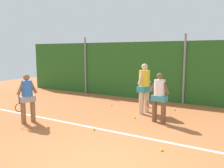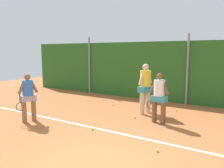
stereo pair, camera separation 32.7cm
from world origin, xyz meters
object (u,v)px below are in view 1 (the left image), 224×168
Objects in this scene: player_backcourt_far at (144,86)px; tennis_ball_5 at (135,117)px; player_midcourt at (159,95)px; tennis_ball_6 at (111,105)px; player_foreground_near at (27,96)px; tennis_ball_9 at (94,129)px; tennis_ball_4 at (162,150)px; tennis_ball_1 at (175,110)px; tennis_ball_0 at (92,96)px.

player_backcourt_far reaches higher than tennis_ball_5.
tennis_ball_5 is (-0.02, -0.81, -1.02)m from player_backcourt_far.
player_midcourt is 2.95m from tennis_ball_6.
player_foreground_near is 3.71m from tennis_ball_6.
tennis_ball_5 and tennis_ball_9 have the same top height.
tennis_ball_4 is 2.72m from tennis_ball_5.
tennis_ball_1 is 1.00× the size of tennis_ball_5.
player_backcourt_far is 2.80m from tennis_ball_9.
player_backcourt_far is 28.51× the size of tennis_ball_4.
tennis_ball_5 is 2.03m from tennis_ball_6.
player_backcourt_far is at bearing -13.29° from tennis_ball_6.
tennis_ball_4 is at bearing 40.88° from player_backcourt_far.
player_midcourt is at bearing -91.91° from tennis_ball_1.
tennis_ball_0 is 1.00× the size of tennis_ball_5.
player_foreground_near is 2.50m from tennis_ball_9.
tennis_ball_5 is at bearing -34.78° from tennis_ball_0.
tennis_ball_5 is at bearing 10.44° from player_backcourt_far.
player_midcourt is at bearing 57.01° from player_backcourt_far.
tennis_ball_1 is at bearing 62.01° from tennis_ball_5.
tennis_ball_4 is (5.10, -4.54, 0.00)m from tennis_ball_0.
tennis_ball_5 is 1.82m from tennis_ball_9.
player_foreground_near is 24.32× the size of tennis_ball_6.
player_backcourt_far is at bearing 88.56° from tennis_ball_5.
player_foreground_near is 0.85× the size of player_backcourt_far.
tennis_ball_0 is at bearing 146.64° from tennis_ball_6.
player_foreground_near is at bearing -179.38° from tennis_ball_4.
player_midcourt is 24.95× the size of tennis_ball_6.
player_midcourt is at bearing 110.26° from tennis_ball_4.
tennis_ball_1 is at bearing -7.92° from tennis_ball_0.
player_backcourt_far is 28.51× the size of tennis_ball_5.
player_midcourt is at bearing 49.62° from tennis_ball_9.
player_foreground_near reaches higher than tennis_ball_1.
tennis_ball_5 is (2.85, 2.20, -0.86)m from player_foreground_near.
player_midcourt reaches higher than tennis_ball_1.
tennis_ball_5 is 1.00× the size of tennis_ball_9.
tennis_ball_9 is (-0.57, -2.55, -1.02)m from player_backcourt_far.
player_foreground_near is at bearing -109.62° from tennis_ball_6.
tennis_ball_6 is 1.00× the size of tennis_ball_9.
player_foreground_near is 4.30m from player_midcourt.
player_foreground_near reaches higher than tennis_ball_4.
player_midcourt reaches higher than tennis_ball_4.
tennis_ball_1 is at bearing 66.98° from tennis_ball_9.
tennis_ball_1 is at bearing 148.25° from player_backcourt_far.
tennis_ball_5 is at bearing 127.68° from tennis_ball_4.
tennis_ball_4 is (1.64, -2.96, -1.02)m from player_backcourt_far.
tennis_ball_0 is 2.17m from tennis_ball_6.
tennis_ball_1 is (3.79, 3.98, -0.86)m from player_foreground_near.
tennis_ball_5 is 1.00× the size of tennis_ball_6.
player_foreground_near is 0.97× the size of player_midcourt.
tennis_ball_5 and tennis_ball_6 have the same top height.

